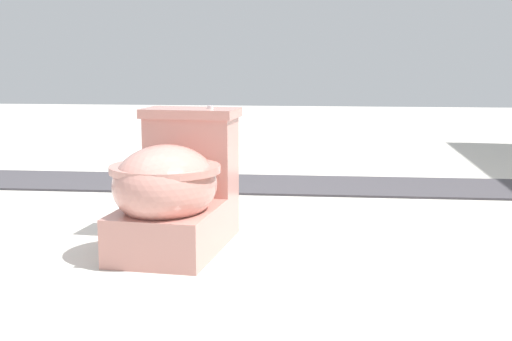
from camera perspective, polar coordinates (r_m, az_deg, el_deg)
The scene contains 3 objects.
ground_plane at distance 2.80m, azimuth -4.13°, elevation -5.48°, with size 14.00×14.00×0.00m, color beige.
gravel_strip at distance 3.88m, azimuth 6.15°, elevation -1.22°, with size 0.56×8.00×0.01m, color #423F44.
toilet at distance 2.62m, azimuth -6.55°, elevation -1.61°, with size 0.67×0.44×0.52m.
Camera 1 is at (2.67, 0.48, 0.72)m, focal length 50.00 mm.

